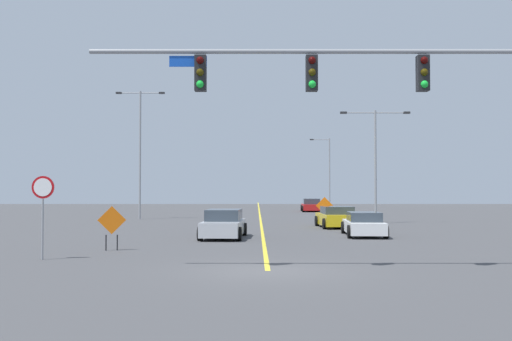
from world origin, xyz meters
name	(u,v)px	position (x,y,z in m)	size (l,w,h in m)	color
ground	(266,271)	(0.00, 0.00, 0.00)	(149.14, 149.14, 0.00)	#444447
road_centre_stripe	(258,213)	(0.00, 41.43, 0.00)	(0.16, 82.86, 0.01)	yellow
traffic_signal_assembly	(373,89)	(3.12, -0.02, 5.30)	(13.13, 0.44, 7.09)	gray
stop_sign	(41,201)	(-7.52, 2.73, 1.98)	(0.76, 0.07, 2.81)	gray
street_lamp_far_left	(138,145)	(-9.37, 29.38, 5.80)	(3.80, 0.24, 9.98)	gray
street_lamp_near_left	(326,169)	(8.16, 53.87, 4.62)	(2.39, 0.24, 8.31)	gray
street_lamp_mid_right	(374,155)	(7.79, 23.51, 4.68)	(4.76, 0.24, 7.70)	gray
construction_sign_median_near	(110,223)	(-5.91, 5.75, 1.07)	(1.07, 0.28, 1.71)	orange
construction_sign_right_lane	(323,207)	(4.33, 23.64, 1.12)	(1.18, 0.21, 1.80)	orange
car_white_near	(362,225)	(5.08, 12.87, 0.57)	(2.12, 4.65, 1.21)	white
car_red_mid	(310,205)	(5.36, 44.86, 0.63)	(2.15, 4.56, 1.34)	red
car_silver_far	(222,224)	(-1.91, 11.65, 0.65)	(2.22, 4.62, 1.37)	#B7BABF
car_yellow_distant	(335,217)	(4.58, 19.37, 0.61)	(2.34, 4.40, 1.30)	gold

